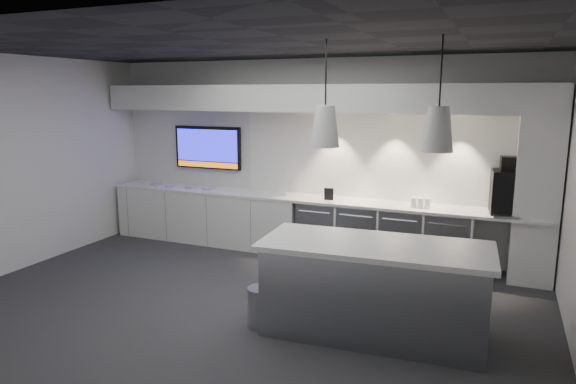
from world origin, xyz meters
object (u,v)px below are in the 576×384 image
at_px(coffee_machine, 508,190).
at_px(wall_tv, 208,148).
at_px(island, 374,289).
at_px(bin, 262,307).

bearing_deg(coffee_machine, wall_tv, 171.42).
bearing_deg(wall_tv, coffee_machine, -2.97).
xyz_separation_m(island, bin, (-1.15, -0.28, -0.28)).
height_order(island, bin, island).
distance_m(island, bin, 1.21).
relative_size(wall_tv, coffee_machine, 1.64).
relative_size(wall_tv, island, 0.53).
bearing_deg(bin, coffee_machine, 47.75).
bearing_deg(island, wall_tv, 140.31).
bearing_deg(island, bin, -169.90).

